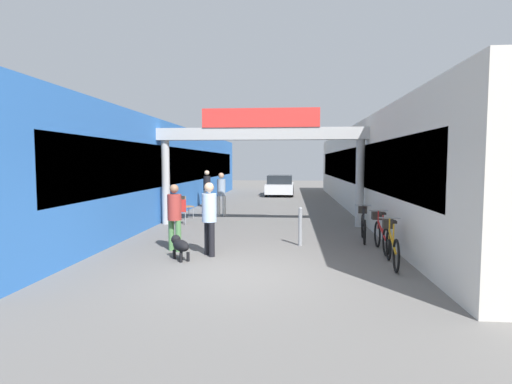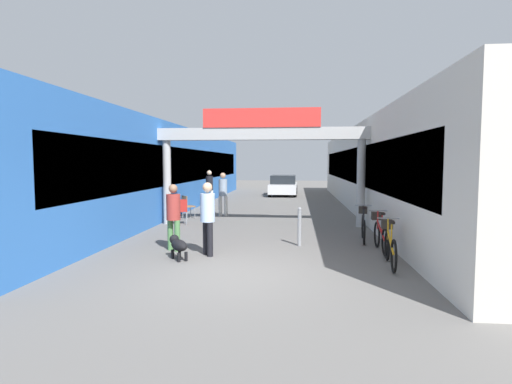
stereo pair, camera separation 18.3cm
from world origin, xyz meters
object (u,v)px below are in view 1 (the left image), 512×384
Objects in this scene: dog_on_leash at (180,245)px; cafe_chair_wood_farther at (185,205)px; pedestrian_carrying_crate at (221,191)px; bicycle_red_second at (381,233)px; bicycle_black_third at (363,225)px; bollard_post_metal at (300,226)px; pedestrian_with_dog at (209,214)px; pedestrian_companion at (174,213)px; pedestrian_elderly_walking at (207,186)px; bicycle_orange_nearest at (391,244)px; parked_car_white at (280,185)px; cafe_chair_red_nearer at (180,209)px.

cafe_chair_wood_farther is (-1.58, 6.39, 0.21)m from dog_on_leash.
bicycle_red_second is at bearing -49.63° from pedestrian_carrying_crate.
pedestrian_carrying_crate is at bearing 34.42° from cafe_chair_wood_farther.
bollard_post_metal is (-1.78, -0.89, 0.08)m from bicycle_black_third.
pedestrian_companion is (-0.95, 0.42, -0.04)m from pedestrian_with_dog.
pedestrian_carrying_crate is 1.97× the size of cafe_chair_wood_farther.
bollard_post_metal is 6.33m from cafe_chair_wood_farther.
pedestrian_elderly_walking reaches higher than cafe_chair_wood_farther.
bicycle_orange_nearest is at bearing -46.01° from cafe_chair_wood_farther.
pedestrian_with_dog is at bearing 173.28° from bicycle_orange_nearest.
cafe_chair_wood_farther is (-2.16, 5.94, -0.44)m from pedestrian_with_dog.
bicycle_black_third is 0.42× the size of parked_car_white.
pedestrian_elderly_walking is at bearing 120.95° from bicycle_orange_nearest.
bollard_post_metal reaches higher than cafe_chair_red_nearer.
bicycle_red_second is at bearing 5.54° from pedestrian_companion.
bicycle_orange_nearest reaches higher than cafe_chair_red_nearer.
parked_car_white is at bearing 100.23° from bicycle_black_third.
bicycle_orange_nearest is 7.78m from cafe_chair_red_nearer.
pedestrian_elderly_walking is 11.97m from bicycle_orange_nearest.
cafe_chair_red_nearer is (-5.87, 2.30, 0.10)m from bicycle_black_third.
cafe_chair_wood_farther is (-1.21, 5.53, -0.40)m from pedestrian_companion.
cafe_chair_red_nearer reaches higher than dog_on_leash.
bicycle_red_second is 8.05m from cafe_chair_wood_farther.
bollard_post_metal is at bearing -37.91° from cafe_chair_red_nearer.
pedestrian_elderly_walking is 5.31m from cafe_chair_red_nearer.
cafe_chair_red_nearer is at bearing 149.42° from bicycle_red_second.
bicycle_orange_nearest is at bearing -39.70° from cafe_chair_red_nearer.
bicycle_orange_nearest is 1.00× the size of bicycle_red_second.
bicycle_black_third is at bearing -79.77° from parked_car_white.
dog_on_leash is at bearing -76.09° from cafe_chair_wood_farther.
pedestrian_carrying_crate is 1.73× the size of bollard_post_metal.
pedestrian_carrying_crate reaches higher than bicycle_orange_nearest.
pedestrian_companion is at bearing -159.96° from bicycle_black_third.
cafe_chair_red_nearer is at bearing -103.87° from parked_car_white.
pedestrian_carrying_crate is at bearing 124.12° from bicycle_orange_nearest.
dog_on_leash is 0.18× the size of parked_car_white.
pedestrian_with_dog is 0.96× the size of pedestrian_elderly_walking.
bicycle_black_third is (4.50, 2.64, 0.11)m from dog_on_leash.
parked_car_white reaches higher than dog_on_leash.
cafe_chair_wood_farther is 0.22× the size of parked_car_white.
bicycle_black_third is (4.87, 1.78, -0.50)m from pedestrian_companion.
pedestrian_carrying_crate is 1.04× the size of bicycle_orange_nearest.
pedestrian_carrying_crate reaches higher than bicycle_red_second.
dog_on_leash is 0.42× the size of bicycle_black_third.
cafe_chair_red_nearer is at bearing 113.48° from pedestrian_with_dog.
pedestrian_carrying_crate is at bearing 136.26° from bicycle_black_third.
cafe_chair_red_nearer is (-1.95, 4.49, -0.44)m from pedestrian_with_dog.
dog_on_leash is at bearing -87.47° from pedestrian_carrying_crate.
bicycle_black_third is at bearing -31.65° from cafe_chair_wood_farther.
bollard_post_metal is at bearing -86.62° from parked_car_white.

